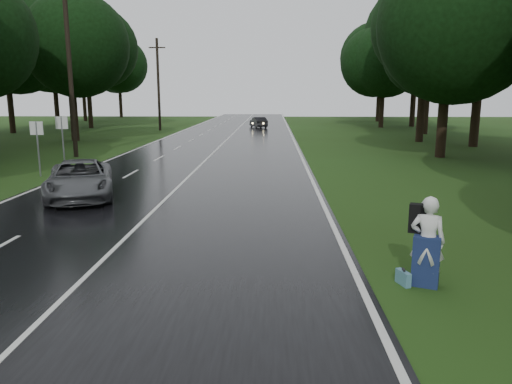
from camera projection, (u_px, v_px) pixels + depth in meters
ground at (80, 284)px, 10.09m from camera, size 160.00×160.00×0.00m
road at (207, 159)px, 29.68m from camera, size 12.00×140.00×0.04m
lane_center at (207, 158)px, 29.67m from camera, size 0.12×140.00×0.01m
grey_car at (80, 179)px, 18.27m from camera, size 3.81×5.51×1.40m
far_car at (258, 122)px, 57.64m from camera, size 2.34×4.02×1.25m
hitchhiker at (427, 244)px, 9.85m from camera, size 0.81×0.78×1.88m
suitcase at (403, 278)px, 10.01m from camera, size 0.24×0.44×0.30m
utility_pole_mid at (76, 157)px, 30.80m from camera, size 1.80×0.28×10.64m
utility_pole_far at (160, 130)px, 53.74m from camera, size 1.80×0.28×9.84m
road_sign_a at (41, 176)px, 23.37m from camera, size 0.63×0.10×2.63m
road_sign_b at (65, 168)px, 26.12m from camera, size 0.66×0.10×2.74m
tree_left_e at (76, 141)px, 41.74m from camera, size 8.93×8.93×13.95m
tree_left_f at (91, 128)px, 57.82m from camera, size 10.92×10.92×17.06m
tree_right_d at (440, 157)px, 30.62m from camera, size 8.53×8.53×13.34m
tree_right_e at (419, 142)px, 40.68m from camera, size 8.87×8.87×13.86m
tree_right_f at (381, 127)px, 58.66m from camera, size 8.77×8.77×13.70m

